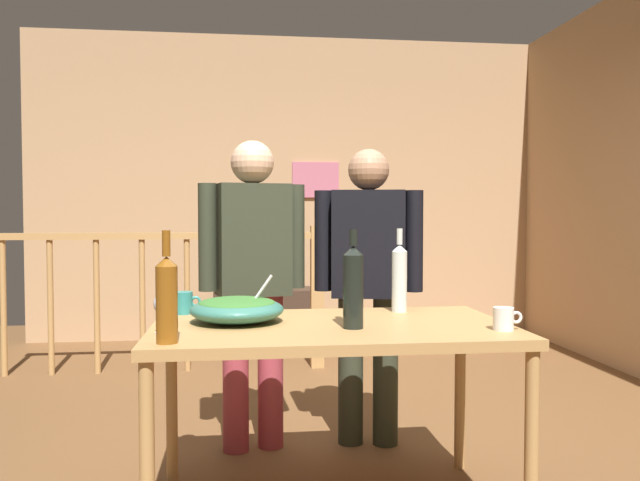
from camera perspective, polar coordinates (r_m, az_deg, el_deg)
name	(u,v)px	position (r m, az deg, el deg)	size (l,w,h in m)	color
ground_plane	(337,457)	(3.30, 1.52, -18.76)	(8.18, 8.18, 0.00)	brown
back_wall	(289,188)	(6.22, -2.79, 4.68)	(4.89, 0.10, 2.89)	tan
framed_picture	(316,180)	(6.19, -0.40, 5.43)	(0.45, 0.03, 0.34)	#BB657C
stair_railing	(214,286)	(4.94, -9.46, -4.04)	(2.41, 0.10, 1.10)	#B2844C
tv_console	(264,316)	(5.92, -5.03, -6.77)	(0.90, 0.40, 0.51)	#38281E
flat_screen_tv	(264,259)	(5.83, -5.04, -1.66)	(0.60, 0.12, 0.47)	black
serving_table	(331,342)	(2.56, 1.01, -9.01)	(1.40, 0.82, 0.76)	#B2844C
salad_bowl	(237,308)	(2.60, -7.41, -6.02)	(0.38, 0.38, 0.19)	#337060
wine_glass	(164,305)	(2.39, -13.76, -5.65)	(0.07, 0.07, 0.15)	silver
wine_bottle_amber	(167,297)	(2.21, -13.52, -4.96)	(0.07, 0.07, 0.38)	brown
wine_bottle_dark	(353,286)	(2.43, 2.98, -4.05)	(0.08, 0.08, 0.38)	black
wine_bottle_clear	(399,277)	(2.86, 7.10, -3.23)	(0.07, 0.07, 0.37)	silver
mug_teal	(184,303)	(2.86, -12.03, -5.45)	(0.11, 0.08, 0.10)	teal
mug_white	(504,319)	(2.50, 16.10, -6.73)	(0.11, 0.08, 0.09)	white
person_standing_left	(253,271)	(3.23, -6.02, -2.68)	(0.53, 0.29, 1.56)	#9E3842
person_standing_right	(368,273)	(3.30, 4.33, -2.92)	(0.55, 0.29, 1.52)	#2D3323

